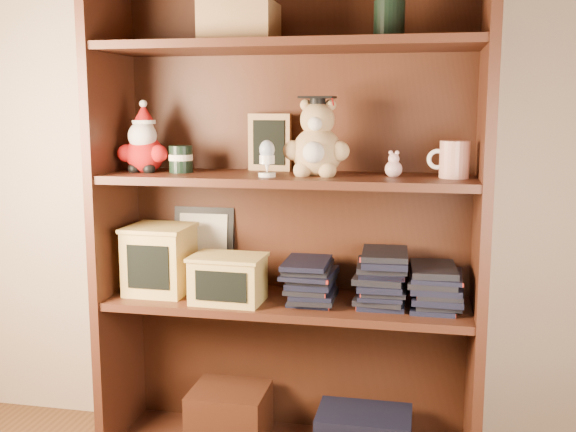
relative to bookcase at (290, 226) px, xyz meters
name	(u,v)px	position (x,y,z in m)	size (l,w,h in m)	color
bookcase	(290,226)	(0.00, 0.00, 0.00)	(1.20, 0.35, 1.60)	#462114
shelf_lower	(288,303)	(0.00, -0.05, -0.24)	(1.14, 0.33, 0.02)	#462114
shelf_upper	(288,179)	(0.00, -0.05, 0.16)	(1.14, 0.33, 0.02)	#462114
santa_plush	(144,145)	(-0.47, -0.06, 0.26)	(0.17, 0.12, 0.24)	#A50F0F
teachers_tin	(181,159)	(-0.35, -0.05, 0.22)	(0.08, 0.08, 0.09)	black
chalkboard_plaque	(270,143)	(-0.08, 0.06, 0.26)	(0.15, 0.09, 0.19)	#9E7547
egg_cup	(267,157)	(-0.05, -0.13, 0.23)	(0.05, 0.05, 0.11)	white
grad_teddy_bear	(317,145)	(0.09, -0.06, 0.27)	(0.20, 0.17, 0.25)	tan
pink_figurine	(394,167)	(0.33, -0.05, 0.20)	(0.05, 0.05, 0.08)	beige
teacher_mug	(454,159)	(0.50, -0.05, 0.23)	(0.12, 0.09, 0.11)	silver
certificate_frame	(204,246)	(-0.32, 0.09, -0.10)	(0.21, 0.05, 0.27)	black
treats_box	(160,259)	(-0.43, -0.05, -0.12)	(0.21, 0.21, 0.22)	tan
pencils_box	(228,278)	(-0.18, -0.12, -0.15)	(0.23, 0.17, 0.15)	tan
book_stack_left	(310,279)	(0.07, -0.05, -0.16)	(0.14, 0.20, 0.14)	black
book_stack_mid	(383,280)	(0.30, -0.05, -0.15)	(0.14, 0.20, 0.16)	black
book_stack_right	(437,288)	(0.47, -0.05, -0.16)	(0.14, 0.20, 0.13)	black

